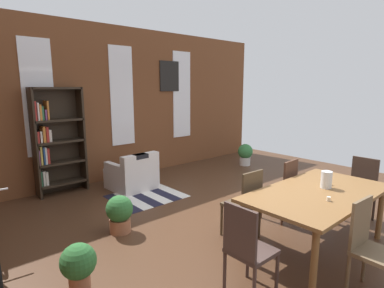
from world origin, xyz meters
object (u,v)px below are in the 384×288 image
object	(u,v)px
armchair_white	(133,175)
potted_plant_window	(120,213)
dining_chair_near_left	(371,246)
potted_plant_by_shelf	(78,265)
dining_chair_head_right	(360,187)
dining_chair_far_left	(245,202)
vase_on_table	(326,180)
dining_table	(318,197)
dining_chair_far_right	(283,187)
bookshelf_tall	(55,140)
dining_chair_head_left	(247,247)
potted_plant_corner	(245,153)

from	to	relation	value
armchair_white	potted_plant_window	bearing A→B (deg)	-126.00
dining_chair_near_left	potted_plant_by_shelf	xyz separation A→B (m)	(-2.11, 1.88, -0.22)
dining_chair_head_right	dining_chair_far_left	xyz separation A→B (m)	(-1.81, 0.76, 0.00)
dining_chair_near_left	potted_plant_window	distance (m)	3.04
dining_chair_near_left	armchair_white	bearing A→B (deg)	90.96
vase_on_table	dining_chair_far_left	distance (m)	1.06
dining_table	vase_on_table	xyz separation A→B (m)	(0.19, -0.00, 0.18)
dining_chair_far_right	armchair_white	distance (m)	2.96
dining_chair_head_right	bookshelf_tall	bearing A→B (deg)	125.92
dining_chair_head_right	bookshelf_tall	world-z (taller)	bookshelf_tall
bookshelf_tall	dining_chair_head_left	bearing A→B (deg)	-85.18
vase_on_table	dining_chair_far_right	size ratio (longest dim) A/B	0.23
dining_chair_head_left	dining_chair_near_left	xyz separation A→B (m)	(0.92, -0.76, 0.00)
vase_on_table	dining_chair_head_left	xyz separation A→B (m)	(-1.56, -0.00, -0.35)
dining_table	armchair_white	size ratio (longest dim) A/B	2.33
dining_chair_head_right	dining_chair_near_left	world-z (taller)	same
potted_plant_by_shelf	potted_plant_window	size ratio (longest dim) A/B	0.96
bookshelf_tall	potted_plant_by_shelf	bearing A→B (deg)	-104.85
dining_chair_head_right	potted_plant_by_shelf	xyz separation A→B (m)	(-3.92, 1.12, -0.22)
dining_chair_far_right	potted_plant_window	xyz separation A→B (m)	(-2.07, 1.26, -0.23)
dining_chair_head_left	armchair_white	size ratio (longest dim) A/B	1.12
dining_chair_far_left	dining_chair_near_left	xyz separation A→B (m)	(0.01, -1.53, 0.00)
dining_chair_near_left	potted_plant_corner	bearing A→B (deg)	52.47
dining_chair_far_right	dining_chair_head_right	bearing A→B (deg)	-39.90
potted_plant_corner	armchair_white	bearing A→B (deg)	175.09
vase_on_table	armchair_white	xyz separation A→B (m)	(-0.71, 3.55, -0.59)
dining_table	potted_plant_corner	xyz separation A→B (m)	(2.66, 3.28, -0.38)
vase_on_table	dining_chair_far_right	bearing A→B (deg)	71.40
dining_chair_far_right	dining_chair_head_left	bearing A→B (deg)	-157.16
dining_chair_far_left	dining_chair_near_left	bearing A→B (deg)	-89.75
dining_chair_head_left	dining_chair_far_left	size ratio (longest dim) A/B	1.00
potted_plant_by_shelf	dining_chair_far_left	bearing A→B (deg)	-9.60
vase_on_table	potted_plant_by_shelf	size ratio (longest dim) A/B	0.42
dining_chair_head_right	potted_plant_corner	bearing A→B (deg)	68.35
dining_chair_far_left	armchair_white	world-z (taller)	dining_chair_far_left
dining_chair_far_right	bookshelf_tall	distance (m)	4.15
dining_chair_near_left	armchair_white	size ratio (longest dim) A/B	1.12
dining_chair_head_left	potted_plant_corner	distance (m)	5.20
armchair_white	potted_plant_window	distance (m)	1.89
potted_plant_window	dining_chair_far_left	bearing A→B (deg)	-47.04
dining_chair_far_right	potted_plant_by_shelf	bearing A→B (deg)	173.24
dining_table	potted_plant_by_shelf	bearing A→B (deg)	156.33
dining_chair_head_left	dining_chair_far_left	xyz separation A→B (m)	(0.92, 0.76, 0.00)
dining_chair_far_left	dining_chair_head_left	bearing A→B (deg)	-140.17
potted_plant_window	dining_chair_near_left	bearing A→B (deg)	-67.03
armchair_white	dining_chair_head_right	bearing A→B (deg)	-62.16
dining_chair_far_right	potted_plant_by_shelf	xyz separation A→B (m)	(-3.00, 0.36, -0.22)
dining_chair_near_left	dining_chair_head_left	bearing A→B (deg)	140.37
armchair_white	potted_plant_by_shelf	xyz separation A→B (m)	(-2.04, -2.43, 0.02)
dining_table	potted_plant_corner	world-z (taller)	dining_table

